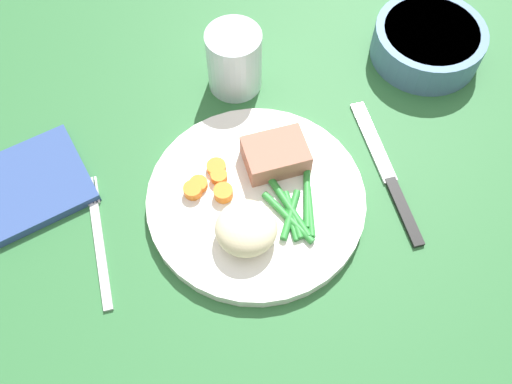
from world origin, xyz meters
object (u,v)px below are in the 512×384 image
at_px(water_glass, 234,64).
at_px(napkin, 31,184).
at_px(dinner_plate, 256,200).
at_px(meat_portion, 276,155).
at_px(salad_bowl, 428,41).
at_px(knife, 387,174).
at_px(fork, 99,241).

height_order(water_glass, napkin, water_glass).
bearing_deg(dinner_plate, water_glass, 83.85).
bearing_deg(meat_portion, water_glass, 95.80).
bearing_deg(salad_bowl, dinner_plate, -149.63).
bearing_deg(meat_portion, napkin, 170.28).
bearing_deg(knife, fork, -178.45).
bearing_deg(fork, water_glass, 46.17).
bearing_deg(napkin, knife, -12.46).
distance_m(meat_portion, knife, 0.14).
relative_size(dinner_plate, knife, 1.22).
xyz_separation_m(salad_bowl, napkin, (-0.53, -0.08, -0.02)).
xyz_separation_m(meat_portion, fork, (-0.22, -0.04, -0.03)).
height_order(meat_portion, knife, meat_portion).
bearing_deg(fork, knife, 3.85).
height_order(salad_bowl, napkin, salad_bowl).
relative_size(dinner_plate, meat_portion, 3.49).
bearing_deg(meat_portion, fork, -168.99).
bearing_deg(dinner_plate, meat_portion, 49.40).
relative_size(dinner_plate, salad_bowl, 1.72).
xyz_separation_m(meat_portion, salad_bowl, (0.24, 0.12, -0.00)).
distance_m(meat_portion, napkin, 0.29).
bearing_deg(knife, meat_portion, 163.25).
bearing_deg(napkin, fork, -53.12).
xyz_separation_m(fork, water_glass, (0.20, 0.18, 0.03)).
bearing_deg(salad_bowl, knife, -125.22).
distance_m(dinner_plate, meat_portion, 0.06).
bearing_deg(salad_bowl, napkin, -171.91).
relative_size(meat_portion, knife, 0.35).
bearing_deg(meat_portion, knife, -18.34).
relative_size(fork, napkin, 1.30).
bearing_deg(knife, water_glass, 129.30).
bearing_deg(napkin, dinner_plate, -19.39).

